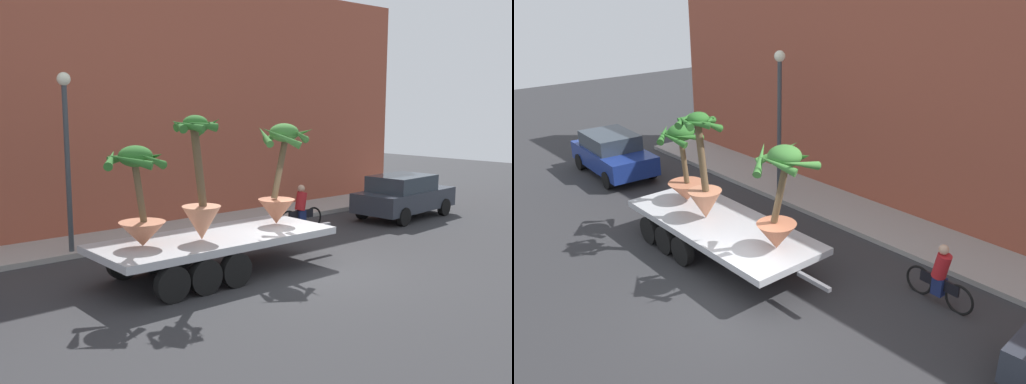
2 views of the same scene
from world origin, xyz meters
TOP-DOWN VIEW (x-y plane):
  - ground_plane at (0.00, 0.00)m, footprint 60.00×60.00m
  - sidewalk at (0.00, 6.10)m, footprint 24.00×2.20m
  - building_facade at (0.00, 7.80)m, footprint 24.00×1.20m
  - flatbed_trailer at (-2.47, 1.34)m, footprint 7.05×2.46m
  - potted_palm_rear at (0.01, 1.44)m, footprint 1.51×1.58m
  - potted_palm_middle at (-2.76, 1.21)m, footprint 1.23×1.14m
  - potted_palm_front at (-4.16, 1.53)m, footprint 1.47×1.58m
  - cyclist at (3.05, 3.69)m, footprint 1.84×0.36m
  - parked_car at (7.44, 2.78)m, footprint 4.38×2.12m
  - street_lamp at (-4.19, 5.30)m, footprint 0.36×0.36m

SIDE VIEW (x-z plane):
  - ground_plane at x=0.00m, z-range 0.00..0.00m
  - sidewalk at x=0.00m, z-range 0.00..0.15m
  - cyclist at x=3.05m, z-range -0.10..1.44m
  - flatbed_trailer at x=-2.47m, z-range 0.28..1.26m
  - parked_car at x=7.44m, z-range 0.04..1.62m
  - potted_palm_front at x=-4.16m, z-range 0.87..3.15m
  - potted_palm_middle at x=-2.76m, z-range 0.70..3.63m
  - potted_palm_rear at x=0.01m, z-range 0.90..3.57m
  - street_lamp at x=-4.19m, z-range 0.82..5.65m
  - building_facade at x=0.00m, z-range 0.00..8.43m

